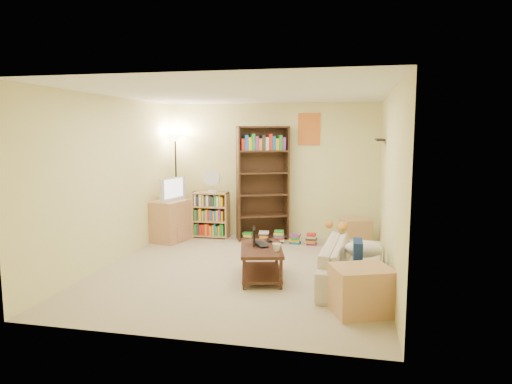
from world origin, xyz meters
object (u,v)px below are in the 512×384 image
at_px(desk_fan, 212,180).
at_px(television, 170,189).
at_px(tabby_cat, 340,226).
at_px(sofa, 352,263).
at_px(floor_lamp, 175,155).
at_px(laptop, 264,244).
at_px(tall_bookshelf, 263,180).
at_px(side_table, 355,233).
at_px(coffee_table, 261,258).
at_px(short_bookshelf, 211,215).
at_px(end_cabinet, 361,290).
at_px(mug, 277,247).
at_px(tv_stand, 170,221).

bearing_deg(desk_fan, television, -152.19).
bearing_deg(tabby_cat, sofa, -75.54).
distance_m(sofa, tabby_cat, 0.82).
bearing_deg(floor_lamp, laptop, -45.78).
bearing_deg(tall_bookshelf, side_table, -33.32).
bearing_deg(tall_bookshelf, tabby_cat, -68.27).
bearing_deg(floor_lamp, coffee_table, -47.49).
relative_size(tabby_cat, coffee_table, 0.39).
bearing_deg(floor_lamp, desk_fan, -14.04).
relative_size(coffee_table, short_bookshelf, 1.26).
xyz_separation_m(television, side_table, (3.29, 0.15, -0.69)).
xyz_separation_m(desk_fan, end_cabinet, (2.66, -3.07, -0.83)).
relative_size(coffee_table, end_cabinet, 1.75).
height_order(laptop, floor_lamp, floor_lamp).
xyz_separation_m(tabby_cat, mug, (-0.78, -0.95, -0.12)).
bearing_deg(floor_lamp, sofa, -34.28).
height_order(mug, tv_stand, tv_stand).
bearing_deg(television, end_cabinet, -116.05).
relative_size(tv_stand, desk_fan, 1.71).
bearing_deg(tall_bookshelf, laptop, -100.92).
relative_size(tabby_cat, television, 0.57).
relative_size(tabby_cat, floor_lamp, 0.22).
height_order(coffee_table, television, television).
height_order(sofa, end_cabinet, sofa).
bearing_deg(end_cabinet, desk_fan, 130.95).
height_order(tabby_cat, floor_lamp, floor_lamp).
distance_m(tabby_cat, end_cabinet, 1.76).
relative_size(laptop, floor_lamp, 0.21).
xyz_separation_m(mug, side_table, (1.01, 2.10, -0.23)).
bearing_deg(tabby_cat, end_cabinet, -80.48).
xyz_separation_m(tabby_cat, floor_lamp, (-3.16, 1.56, 0.93)).
height_order(tv_stand, short_bookshelf, short_bookshelf).
bearing_deg(side_table, laptop, -123.92).
distance_m(coffee_table, television, 2.80).
relative_size(coffee_table, tall_bookshelf, 0.52).
xyz_separation_m(sofa, floor_lamp, (-3.35, 2.28, 1.27)).
relative_size(tv_stand, television, 1.00).
relative_size(tv_stand, short_bookshelf, 0.86).
bearing_deg(coffee_table, desk_fan, 109.08).
bearing_deg(tall_bookshelf, desk_fan, 163.38).
height_order(mug, floor_lamp, floor_lamp).
distance_m(floor_lamp, end_cabinet, 4.92).
bearing_deg(tall_bookshelf, end_cabinet, -84.19).
distance_m(coffee_table, end_cabinet, 1.59).
bearing_deg(side_table, coffee_table, -122.64).
height_order(tabby_cat, television, television).
xyz_separation_m(sofa, short_bookshelf, (-2.61, 2.13, 0.16)).
xyz_separation_m(television, short_bookshelf, (0.64, 0.41, -0.52)).
bearing_deg(short_bookshelf, end_cabinet, -50.35).
xyz_separation_m(short_bookshelf, floor_lamp, (-0.74, 0.15, 1.11)).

